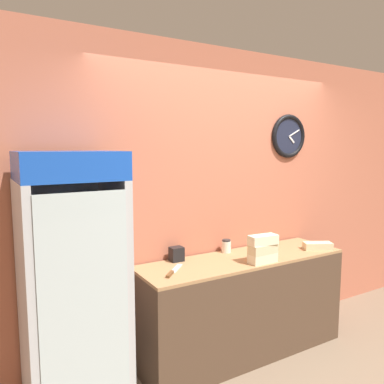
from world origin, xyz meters
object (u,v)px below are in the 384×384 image
Objects in this scene: sandwich_flat_left at (318,246)px; condiment_jar at (226,246)px; sandwich_stack_bottom at (263,258)px; napkin_dispenser at (177,254)px; sandwich_stack_middle at (263,249)px; sandwich_stack_top at (263,240)px; chefs_knife at (172,272)px; beverage_cooler at (71,275)px.

sandwich_flat_left is 0.87m from condiment_jar.
napkin_dispenser is at bearing 146.06° from sandwich_stack_bottom.
sandwich_stack_bottom is at bearing -78.76° from condiment_jar.
sandwich_stack_middle reaches higher than condiment_jar.
chefs_knife is at bearing 168.92° from sandwich_stack_top.
condiment_jar is at bearing 101.24° from sandwich_stack_middle.
sandwich_stack_middle is 0.42m from condiment_jar.
napkin_dispenser is (-0.60, 0.40, -0.13)m from sandwich_stack_top.
chefs_knife is (0.74, -0.05, -0.09)m from beverage_cooler.
beverage_cooler is at bearing 172.49° from sandwich_stack_middle.
condiment_jar is (-0.08, 0.40, 0.02)m from sandwich_stack_bottom.
beverage_cooler is 0.74m from chefs_knife.
beverage_cooler is 6.38× the size of sandwich_flat_left.
sandwich_flat_left is (0.72, 0.05, -0.01)m from sandwich_stack_bottom.
condiment_jar is at bearing 8.22° from beverage_cooler.
sandwich_stack_middle is at bearing -11.08° from chefs_knife.
beverage_cooler reaches higher than napkin_dispenser.
condiment_jar is 0.99× the size of napkin_dispenser.
sandwich_stack_top is 0.90× the size of sandwich_flat_left.
sandwich_stack_top reaches higher than sandwich_flat_left.
sandwich_stack_middle is at bearing 0.00° from sandwich_stack_bottom.
beverage_cooler reaches higher than condiment_jar.
sandwich_stack_middle reaches higher than sandwich_stack_bottom.
sandwich_stack_bottom is at bearing 0.00° from sandwich_stack_middle.
sandwich_stack_top is 0.80m from chefs_knife.
napkin_dispenser is (0.91, 0.20, -0.04)m from beverage_cooler.
chefs_knife is at bearing 168.92° from sandwich_stack_middle.
chefs_knife is at bearing -124.36° from napkin_dispenser.
sandwich_stack_bottom is at bearing -11.08° from chefs_knife.
beverage_cooler is 1.52m from sandwich_stack_top.
sandwich_stack_middle is at bearing -33.94° from napkin_dispenser.
sandwich_stack_top reaches higher than sandwich_stack_bottom.
sandwich_stack_bottom is at bearing 0.00° from sandwich_stack_top.
condiment_jar is 0.52m from napkin_dispenser.
sandwich_stack_middle is 2.06× the size of napkin_dispenser.
sandwich_flat_left is 2.35× the size of napkin_dispenser.
sandwich_stack_middle reaches higher than sandwich_flat_left.
sandwich_stack_top is 0.95× the size of chefs_knife.
sandwich_flat_left is at bearing -24.18° from condiment_jar.
sandwich_stack_bottom is at bearing -33.94° from napkin_dispenser.
sandwich_flat_left is at bearing 3.75° from sandwich_stack_top.
napkin_dispenser reaches higher than sandwich_flat_left.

